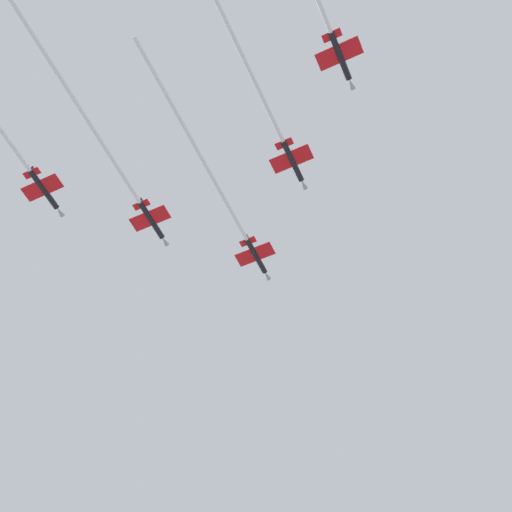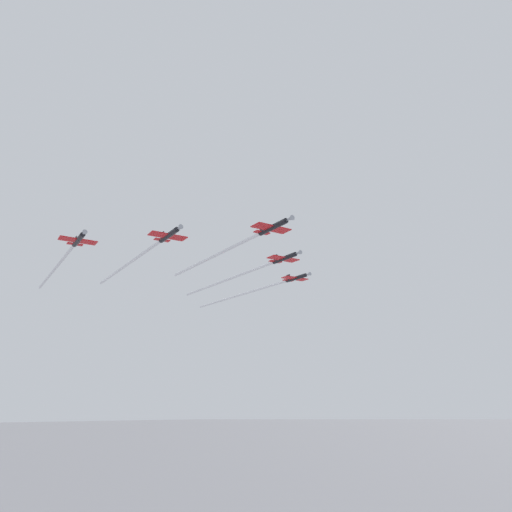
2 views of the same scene
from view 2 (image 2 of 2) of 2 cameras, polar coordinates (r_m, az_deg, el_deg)
jet_lead at (r=104.09m, az=-3.02°, el=1.26°), size 24.93×54.76×2.46m
jet_port_inner at (r=130.05m, az=-1.68°, el=-2.34°), size 28.57×63.42×2.46m
jet_starboard_inner at (r=116.79m, az=-15.17°, el=0.03°), size 28.09×62.29×2.46m
jet_port_outer at (r=153.65m, az=-0.12°, el=-4.57°), size 30.99×69.17×2.46m
jet_starboard_outer at (r=130.96m, az=-24.39°, el=-0.62°), size 30.44×67.85×2.46m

